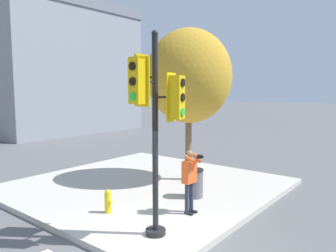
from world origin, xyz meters
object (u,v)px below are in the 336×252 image
(street_tree, at_px, (189,76))
(trash_bin, at_px, (194,183))
(person_photographer, at_px, (190,175))
(fire_hydrant, at_px, (108,201))
(traffic_signal_pole, at_px, (152,107))

(street_tree, height_order, trash_bin, street_tree)
(person_photographer, xyz_separation_m, fire_hydrant, (-1.33, 1.69, -0.70))
(fire_hydrant, distance_m, trash_bin, 2.69)
(street_tree, xyz_separation_m, fire_hydrant, (-3.95, -0.20, -3.38))
(person_photographer, bearing_deg, trash_bin, 28.64)
(person_photographer, relative_size, street_tree, 0.31)
(street_tree, xyz_separation_m, trash_bin, (-1.48, -1.27, -3.25))
(fire_hydrant, height_order, trash_bin, trash_bin)
(street_tree, bearing_deg, person_photographer, -144.24)
(traffic_signal_pole, xyz_separation_m, street_tree, (4.25, 2.02, 0.83))
(traffic_signal_pole, bearing_deg, street_tree, 25.46)
(street_tree, bearing_deg, traffic_signal_pole, -154.54)
(fire_hydrant, xyz_separation_m, trash_bin, (2.47, -1.07, 0.12))
(traffic_signal_pole, bearing_deg, fire_hydrant, 80.81)
(person_photographer, relative_size, fire_hydrant, 2.67)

